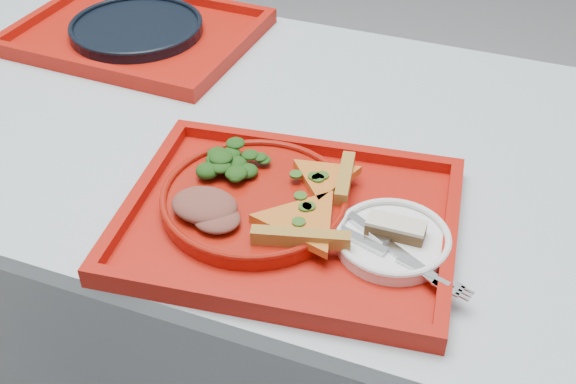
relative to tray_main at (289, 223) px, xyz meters
The scene contains 13 objects.
table 0.34m from the tray_main, 140.69° to the left, with size 1.60×0.80×0.75m.
tray_main is the anchor object (origin of this frame).
tray_far 0.64m from the tray_main, 139.07° to the left, with size 0.45×0.35×0.01m, color #A51208.
dinner_plate 0.06m from the tray_main, 169.70° to the left, with size 0.26×0.26×0.02m, color #98140A.
side_plate 0.15m from the tray_main, ahead, with size 0.15×0.15×0.01m, color white.
navy_plate 0.64m from the tray_main, 139.07° to the left, with size 0.26×0.26×0.02m, color black.
pizza_slice_a 0.05m from the tray_main, 38.58° to the right, with size 0.14×0.12×0.02m, color orange, non-canonical shape.
pizza_slice_b 0.09m from the tray_main, 72.23° to the left, with size 0.12×0.10×0.02m, color orange, non-canonical shape.
salad_heap 0.13m from the tray_main, 152.00° to the left, with size 0.08×0.07×0.04m, color black.
meat_portion 0.12m from the tray_main, 155.34° to the right, with size 0.09×0.07×0.03m, color brown.
dessert_bar 0.15m from the tray_main, ahead, with size 0.08×0.03×0.02m.
knife 0.16m from the tray_main, ahead, with size 0.18×0.02×0.01m, color silver.
fork 0.16m from the tray_main, 13.65° to the right, with size 0.18×0.02×0.01m, color silver.
Camera 1 is at (0.52, -0.91, 1.41)m, focal length 45.00 mm.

